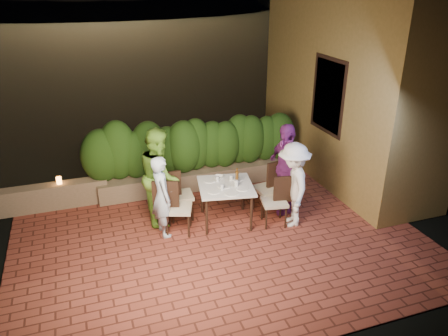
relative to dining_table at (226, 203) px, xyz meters
name	(u,v)px	position (x,y,z in m)	size (l,w,h in m)	color
ground	(223,244)	(-0.30, -0.68, -0.40)	(400.00, 400.00, 0.00)	black
terrace_floor	(214,232)	(-0.30, -0.18, -0.45)	(7.00, 6.00, 0.15)	brown
building_wall	(351,64)	(3.30, 1.32, 2.12)	(1.60, 5.00, 5.00)	olive
window_pane	(329,95)	(2.52, 0.82, 1.62)	(0.08, 1.00, 1.40)	black
window_frame	(329,96)	(2.51, 0.82, 1.62)	(0.06, 1.15, 1.55)	black
planter	(197,178)	(-0.10, 1.62, -0.17)	(4.20, 0.55, 0.40)	#7B674E
hedge	(196,146)	(-0.10, 1.62, 0.57)	(4.00, 0.70, 1.10)	#204111
parapet	(50,197)	(-3.10, 1.62, -0.12)	(2.20, 0.30, 0.50)	#7B674E
hill	(98,39)	(1.70, 59.32, -4.38)	(52.00, 40.00, 22.00)	black
dining_table	(226,203)	(0.00, 0.00, 0.00)	(0.97, 0.97, 0.75)	white
plate_nw	(214,191)	(-0.28, -0.18, 0.38)	(0.21, 0.21, 0.01)	white
plate_sw	(209,181)	(-0.23, 0.27, 0.38)	(0.22, 0.22, 0.01)	white
plate_ne	(242,188)	(0.23, -0.23, 0.38)	(0.24, 0.24, 0.01)	white
plate_se	(237,179)	(0.29, 0.16, 0.38)	(0.20, 0.20, 0.01)	white
plate_centre	(224,186)	(-0.04, -0.03, 0.38)	(0.24, 0.24, 0.01)	white
plate_front	(231,193)	(-0.02, -0.35, 0.38)	(0.24, 0.24, 0.01)	white
glass_nw	(222,187)	(-0.13, -0.15, 0.43)	(0.06, 0.06, 0.11)	silver
glass_sw	(217,179)	(-0.09, 0.21, 0.43)	(0.06, 0.06, 0.10)	silver
glass_ne	(236,184)	(0.16, -0.12, 0.44)	(0.07, 0.07, 0.12)	silver
glass_se	(231,178)	(0.16, 0.16, 0.43)	(0.06, 0.06, 0.11)	silver
beer_bottle	(237,176)	(0.22, 0.02, 0.52)	(0.06, 0.06, 0.30)	#54320E
bowl	(219,177)	(-0.02, 0.34, 0.40)	(0.17, 0.17, 0.04)	white
chair_left_front	(178,207)	(-0.91, -0.07, 0.13)	(0.46, 0.46, 1.00)	black
chair_left_back	(180,194)	(-0.75, 0.41, 0.11)	(0.45, 0.45, 0.98)	black
chair_right_front	(274,201)	(0.81, -0.37, 0.10)	(0.44, 0.44, 0.95)	black
chair_right_back	(268,188)	(0.89, 0.10, 0.13)	(0.47, 0.47, 1.01)	black
diner_blue	(162,196)	(-1.18, -0.03, 0.37)	(0.54, 0.36, 1.49)	silver
diner_green	(160,175)	(-1.11, 0.49, 0.53)	(0.88, 0.68, 1.80)	#75B839
diner_white	(293,185)	(1.11, -0.47, 0.42)	(1.03, 0.59, 1.59)	white
diner_purple	(285,169)	(1.21, 0.04, 0.52)	(1.04, 0.43, 1.78)	#7D2A80
parapet_lamp	(59,180)	(-2.89, 1.62, 0.20)	(0.10, 0.10, 0.14)	orange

